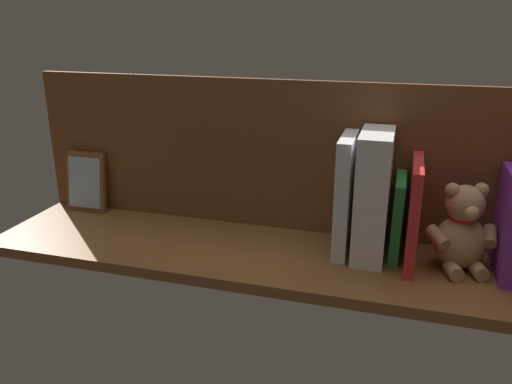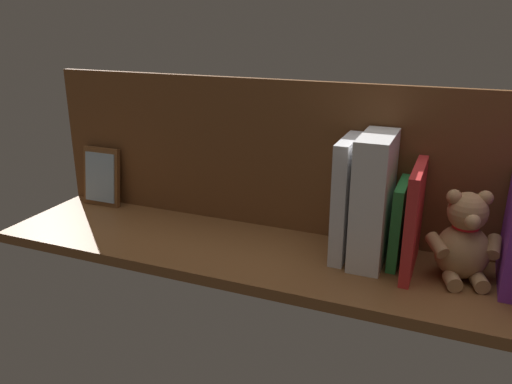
% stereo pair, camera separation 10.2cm
% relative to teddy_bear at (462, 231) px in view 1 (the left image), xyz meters
% --- Properties ---
extents(ground_plane, '(1.12, 0.30, 0.02)m').
position_rel_teddy_bear_xyz_m(ground_plane, '(0.39, 0.03, -0.09)').
color(ground_plane, brown).
extents(shelf_back_panel, '(1.12, 0.02, 0.33)m').
position_rel_teddy_bear_xyz_m(shelf_back_panel, '(0.39, -0.10, 0.09)').
color(shelf_back_panel, brown).
rests_on(shelf_back_panel, ground_plane).
extents(book_1, '(0.03, 0.15, 0.19)m').
position_rel_teddy_bear_xyz_m(book_1, '(-0.08, -0.01, 0.02)').
color(book_1, purple).
rests_on(book_1, ground_plane).
extents(teddy_bear, '(0.13, 0.13, 0.17)m').
position_rel_teddy_bear_xyz_m(teddy_bear, '(0.00, 0.00, 0.00)').
color(teddy_bear, tan).
rests_on(teddy_bear, ground_plane).
extents(book_2, '(0.02, 0.17, 0.20)m').
position_rel_teddy_bear_xyz_m(book_2, '(0.09, -0.00, 0.03)').
color(book_2, red).
rests_on(book_2, ground_plane).
extents(book_3, '(0.02, 0.12, 0.16)m').
position_rel_teddy_bear_xyz_m(book_3, '(0.12, -0.03, 0.01)').
color(book_3, green).
rests_on(book_3, ground_plane).
extents(dictionary_thick_white, '(0.06, 0.15, 0.25)m').
position_rel_teddy_bear_xyz_m(dictionary_thick_white, '(0.17, -0.01, 0.05)').
color(dictionary_thick_white, white).
rests_on(dictionary_thick_white, ground_plane).
extents(book_4, '(0.03, 0.14, 0.24)m').
position_rel_teddy_bear_xyz_m(book_4, '(0.22, -0.02, 0.05)').
color(book_4, silver).
rests_on(book_4, ground_plane).
extents(picture_frame_leaning, '(0.10, 0.03, 0.15)m').
position_rel_teddy_bear_xyz_m(picture_frame_leaning, '(0.85, -0.07, -0.00)').
color(picture_frame_leaning, brown).
rests_on(picture_frame_leaning, ground_plane).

